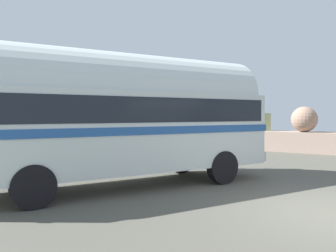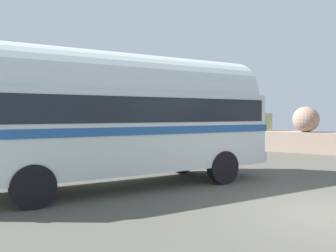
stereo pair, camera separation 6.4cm
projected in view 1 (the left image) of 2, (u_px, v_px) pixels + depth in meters
The scene contains 2 objects.
ground at pixel (335, 214), 7.03m from camera, with size 32.00×26.00×0.02m.
vintage_coach at pixel (125, 114), 9.59m from camera, with size 5.78×8.79×3.70m.
Camera 1 is at (1.11, -7.67, 2.04)m, focal length 36.94 mm.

